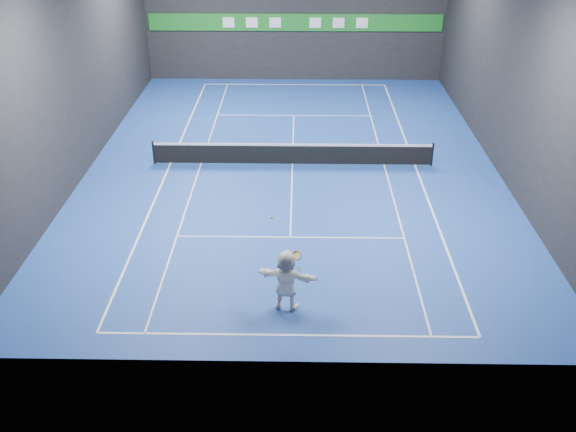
{
  "coord_description": "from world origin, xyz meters",
  "views": [
    {
      "loc": [
        0.27,
        -26.31,
        11.82
      ],
      "look_at": [
        -0.06,
        -7.54,
        1.5
      ],
      "focal_mm": 40.0,
      "sensor_mm": 36.0,
      "label": 1
    }
  ],
  "objects_px": {
    "tennis_ball": "(272,218)",
    "tennis_racket": "(297,258)",
    "player": "(286,280)",
    "tennis_net": "(292,153)"
  },
  "relations": [
    {
      "from": "player",
      "to": "tennis_net",
      "type": "height_order",
      "value": "player"
    },
    {
      "from": "tennis_ball",
      "to": "tennis_racket",
      "type": "distance_m",
      "value": 1.49
    },
    {
      "from": "tennis_ball",
      "to": "tennis_racket",
      "type": "height_order",
      "value": "tennis_ball"
    },
    {
      "from": "player",
      "to": "tennis_racket",
      "type": "height_order",
      "value": "player"
    },
    {
      "from": "tennis_net",
      "to": "player",
      "type": "bearing_deg",
      "value": -90.35
    },
    {
      "from": "tennis_ball",
      "to": "tennis_net",
      "type": "relative_size",
      "value": 0.01
    },
    {
      "from": "tennis_ball",
      "to": "tennis_racket",
      "type": "bearing_deg",
      "value": -2.96
    },
    {
      "from": "player",
      "to": "tennis_net",
      "type": "xyz_separation_m",
      "value": [
        0.06,
        10.58,
        -0.45
      ]
    },
    {
      "from": "player",
      "to": "tennis_racket",
      "type": "xyz_separation_m",
      "value": [
        0.31,
        0.05,
        0.76
      ]
    },
    {
      "from": "player",
      "to": "tennis_ball",
      "type": "relative_size",
      "value": 27.1
    }
  ]
}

